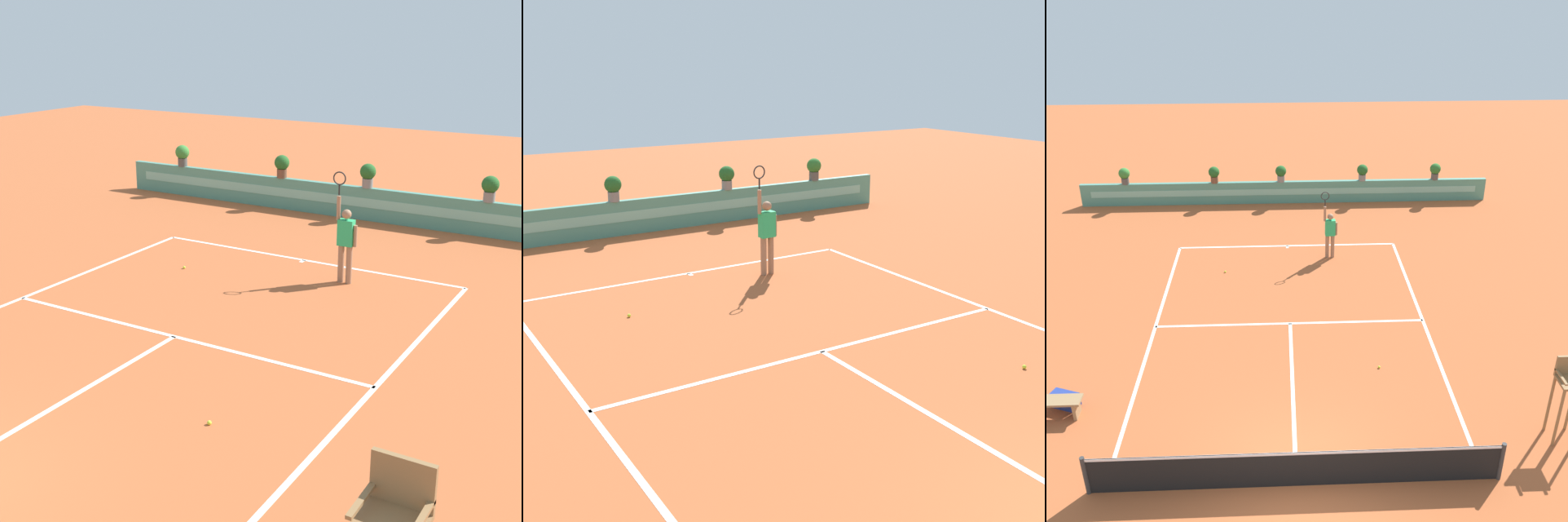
{
  "view_description": "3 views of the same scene",
  "coord_description": "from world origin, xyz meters",
  "views": [
    {
      "loc": [
        7.97,
        -3.98,
        5.76
      ],
      "look_at": [
        0.63,
        8.63,
        1.0
      ],
      "focal_mm": 50.76,
      "sensor_mm": 36.0,
      "label": 1
    },
    {
      "loc": [
        -6.64,
        -2.92,
        4.9
      ],
      "look_at": [
        0.63,
        8.63,
        1.0
      ],
      "focal_mm": 48.94,
      "sensor_mm": 36.0,
      "label": 2
    },
    {
      "loc": [
        -0.2,
        -9.67,
        10.41
      ],
      "look_at": [
        0.63,
        8.63,
        1.0
      ],
      "focal_mm": 42.73,
      "sensor_mm": 36.0,
      "label": 3
    }
  ],
  "objects": [
    {
      "name": "potted_plant_left",
      "position": [
        -3.11,
        16.39,
        1.41
      ],
      "size": [
        0.48,
        0.48,
        0.72
      ],
      "color": "brown",
      "rests_on": "back_wall_barrier"
    },
    {
      "name": "tennis_ball_near_baseline",
      "position": [
        -2.23,
        9.82,
        0.03
      ],
      "size": [
        0.07,
        0.07,
        0.07
      ],
      "primitive_type": "sphere",
      "color": "#CCE033",
      "rests_on": "ground"
    },
    {
      "name": "ground_plane",
      "position": [
        0.0,
        6.0,
        0.0
      ],
      "size": [
        60.0,
        60.0,
        0.0
      ],
      "primitive_type": "plane",
      "color": "#B2562D"
    },
    {
      "name": "tennis_ball_mid_court",
      "position": [
        2.4,
        4.05,
        0.03
      ],
      "size": [
        0.07,
        0.07,
        0.07
      ],
      "primitive_type": "sphere",
      "color": "#CCE033",
      "rests_on": "ground"
    },
    {
      "name": "potted_plant_right",
      "position": [
        3.42,
        16.39,
        1.41
      ],
      "size": [
        0.48,
        0.48,
        0.72
      ],
      "color": "gray",
      "rests_on": "back_wall_barrier"
    },
    {
      "name": "potted_plant_far_left",
      "position": [
        -7.0,
        16.39,
        1.41
      ],
      "size": [
        0.48,
        0.48,
        0.72
      ],
      "color": "#514C47",
      "rests_on": "back_wall_barrier"
    },
    {
      "name": "court_lines",
      "position": [
        0.0,
        6.72,
        0.0
      ],
      "size": [
        8.32,
        11.94,
        0.01
      ],
      "color": "white",
      "rests_on": "ground"
    },
    {
      "name": "tennis_player",
      "position": [
        1.56,
        10.86,
        1.05
      ],
      "size": [
        0.62,
        0.23,
        2.58
      ],
      "color": "#9E7051",
      "rests_on": "ground"
    },
    {
      "name": "back_wall_barrier",
      "position": [
        0.0,
        16.39,
        0.5
      ],
      "size": [
        18.0,
        0.21,
        1.0
      ],
      "color": "#4C8E7A",
      "rests_on": "ground"
    },
    {
      "name": "potted_plant_centre",
      "position": [
        -0.19,
        16.39,
        1.41
      ],
      "size": [
        0.48,
        0.48,
        0.72
      ],
      "color": "gray",
      "rests_on": "back_wall_barrier"
    }
  ]
}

